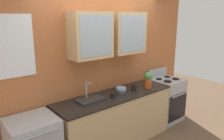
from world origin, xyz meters
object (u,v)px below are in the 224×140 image
object	(u,v)px
bowl_stack	(121,90)
cup_near_sink	(113,95)
stove_range	(166,99)
vase	(148,79)
cup_near_bowls	(134,87)
sink_faucet	(90,99)

from	to	relation	value
bowl_stack	cup_near_sink	world-z (taller)	bowl_stack
stove_range	bowl_stack	distance (m)	1.36
bowl_stack	vase	distance (m)	0.57
vase	stove_range	bearing A→B (deg)	8.69
vase	cup_near_sink	xyz separation A→B (m)	(-0.79, 0.04, -0.12)
bowl_stack	cup_near_bowls	bearing A→B (deg)	-12.04
cup_near_sink	cup_near_bowls	distance (m)	0.51
sink_faucet	cup_near_sink	bearing A→B (deg)	-19.67
bowl_stack	cup_near_bowls	world-z (taller)	cup_near_bowls
cup_near_sink	vase	bearing A→B (deg)	-2.69
cup_near_sink	cup_near_bowls	world-z (taller)	cup_near_bowls
cup_near_sink	sink_faucet	bearing A→B (deg)	160.33
cup_near_sink	cup_near_bowls	bearing A→B (deg)	4.13
vase	cup_near_sink	world-z (taller)	vase
sink_faucet	cup_near_sink	world-z (taller)	sink_faucet
sink_faucet	bowl_stack	distance (m)	0.61
vase	cup_near_bowls	world-z (taller)	vase
bowl_stack	cup_near_sink	bearing A→B (deg)	-160.24
cup_near_sink	stove_range	bearing A→B (deg)	2.82
vase	cup_near_sink	size ratio (longest dim) A/B	2.69
stove_range	bowl_stack	xyz separation A→B (m)	(-1.27, 0.02, 0.49)
vase	cup_near_sink	bearing A→B (deg)	177.31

